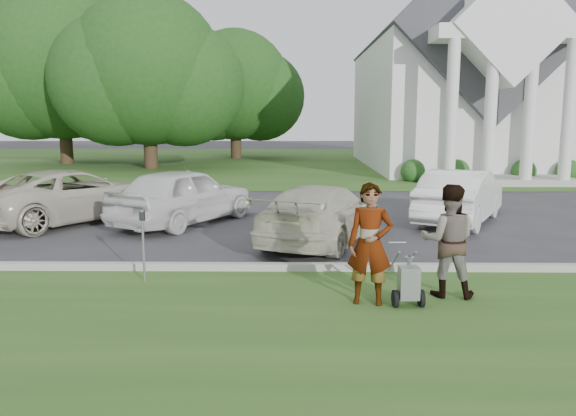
{
  "coord_description": "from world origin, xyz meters",
  "views": [
    {
      "loc": [
        0.14,
        -9.69,
        2.86
      ],
      "look_at": [
        0.03,
        0.0,
        1.29
      ],
      "focal_mm": 35.0,
      "sensor_mm": 36.0,
      "label": 1
    }
  ],
  "objects_px": {
    "tree_back": "(235,90)",
    "striping_cart": "(408,284)",
    "car_a": "(73,195)",
    "person_right": "(448,241)",
    "parking_meter_near": "(143,237)",
    "tree_left": "(148,76)",
    "person_left": "(370,245)",
    "church": "(451,62)",
    "car_b": "(184,195)",
    "car_c": "(322,214)",
    "tree_far": "(61,70)",
    "car_d": "(460,196)"
  },
  "relations": [
    {
      "from": "car_a",
      "to": "car_d",
      "type": "bearing_deg",
      "value": -145.16
    },
    {
      "from": "parking_meter_near",
      "to": "person_right",
      "type": "bearing_deg",
      "value": -8.13
    },
    {
      "from": "tree_back",
      "to": "person_right",
      "type": "distance_m",
      "value": 31.83
    },
    {
      "from": "tree_left",
      "to": "tree_back",
      "type": "relative_size",
      "value": 1.11
    },
    {
      "from": "tree_far",
      "to": "striping_cart",
      "type": "bearing_deg",
      "value": -59.0
    },
    {
      "from": "tree_back",
      "to": "car_b",
      "type": "height_order",
      "value": "tree_back"
    },
    {
      "from": "person_right",
      "to": "car_d",
      "type": "xyz_separation_m",
      "value": [
        2.11,
        6.53,
        -0.18
      ]
    },
    {
      "from": "person_left",
      "to": "car_b",
      "type": "height_order",
      "value": "person_left"
    },
    {
      "from": "parking_meter_near",
      "to": "car_a",
      "type": "xyz_separation_m",
      "value": [
        -3.53,
        5.84,
        -0.08
      ]
    },
    {
      "from": "striping_cart",
      "to": "car_d",
      "type": "relative_size",
      "value": 0.21
    },
    {
      "from": "car_d",
      "to": "person_right",
      "type": "bearing_deg",
      "value": 100.4
    },
    {
      "from": "tree_left",
      "to": "tree_back",
      "type": "distance_m",
      "value": 8.95
    },
    {
      "from": "church",
      "to": "tree_far",
      "type": "relative_size",
      "value": 2.07
    },
    {
      "from": "parking_meter_near",
      "to": "car_a",
      "type": "relative_size",
      "value": 0.25
    },
    {
      "from": "church",
      "to": "tree_far",
      "type": "bearing_deg",
      "value": 175.34
    },
    {
      "from": "striping_cart",
      "to": "car_b",
      "type": "height_order",
      "value": "car_b"
    },
    {
      "from": "striping_cart",
      "to": "person_left",
      "type": "relative_size",
      "value": 0.5
    },
    {
      "from": "car_a",
      "to": "person_right",
      "type": "bearing_deg",
      "value": 177.69
    },
    {
      "from": "tree_left",
      "to": "car_d",
      "type": "xyz_separation_m",
      "value": [
        12.71,
        -16.37,
        -4.38
      ]
    },
    {
      "from": "car_a",
      "to": "car_d",
      "type": "xyz_separation_m",
      "value": [
        10.72,
        -0.03,
        0.01
      ]
    },
    {
      "from": "tree_left",
      "to": "person_left",
      "type": "xyz_separation_m",
      "value": [
        9.31,
        -23.3,
        -4.17
      ]
    },
    {
      "from": "car_a",
      "to": "striping_cart",
      "type": "bearing_deg",
      "value": 173.01
    },
    {
      "from": "car_c",
      "to": "person_left",
      "type": "bearing_deg",
      "value": 119.02
    },
    {
      "from": "church",
      "to": "tree_far",
      "type": "xyz_separation_m",
      "value": [
        -23.01,
        1.87,
        -0.25
      ]
    },
    {
      "from": "tree_left",
      "to": "striping_cart",
      "type": "height_order",
      "value": "tree_left"
    },
    {
      "from": "person_right",
      "to": "parking_meter_near",
      "type": "distance_m",
      "value": 5.14
    },
    {
      "from": "person_right",
      "to": "car_d",
      "type": "relative_size",
      "value": 0.41
    },
    {
      "from": "church",
      "to": "person_right",
      "type": "height_order",
      "value": "church"
    },
    {
      "from": "car_b",
      "to": "car_c",
      "type": "distance_m",
      "value": 4.28
    },
    {
      "from": "car_b",
      "to": "car_d",
      "type": "height_order",
      "value": "car_b"
    },
    {
      "from": "person_left",
      "to": "parking_meter_near",
      "type": "height_order",
      "value": "person_left"
    },
    {
      "from": "person_left",
      "to": "person_right",
      "type": "bearing_deg",
      "value": 28.55
    },
    {
      "from": "parking_meter_near",
      "to": "tree_left",
      "type": "bearing_deg",
      "value": 103.98
    },
    {
      "from": "person_left",
      "to": "striping_cart",
      "type": "bearing_deg",
      "value": -2.0
    },
    {
      "from": "tree_far",
      "to": "tree_back",
      "type": "height_order",
      "value": "tree_far"
    },
    {
      "from": "church",
      "to": "car_b",
      "type": "xyz_separation_m",
      "value": [
        -11.86,
        -17.81,
        -5.16
      ]
    },
    {
      "from": "tree_left",
      "to": "church",
      "type": "bearing_deg",
      "value": 3.79
    },
    {
      "from": "striping_cart",
      "to": "person_right",
      "type": "distance_m",
      "value": 1.05
    },
    {
      "from": "tree_left",
      "to": "person_right",
      "type": "relative_size",
      "value": 5.86
    },
    {
      "from": "car_b",
      "to": "car_c",
      "type": "xyz_separation_m",
      "value": [
        3.63,
        -2.27,
        -0.11
      ]
    },
    {
      "from": "tree_far",
      "to": "person_left",
      "type": "distance_m",
      "value": 30.8
    },
    {
      "from": "car_d",
      "to": "car_c",
      "type": "bearing_deg",
      "value": 61.51
    },
    {
      "from": "tree_far",
      "to": "person_right",
      "type": "height_order",
      "value": "tree_far"
    },
    {
      "from": "car_a",
      "to": "car_c",
      "type": "bearing_deg",
      "value": -166.06
    },
    {
      "from": "person_left",
      "to": "car_d",
      "type": "relative_size",
      "value": 0.42
    },
    {
      "from": "person_right",
      "to": "car_c",
      "type": "relative_size",
      "value": 0.39
    },
    {
      "from": "tree_left",
      "to": "person_left",
      "type": "relative_size",
      "value": 5.67
    },
    {
      "from": "person_right",
      "to": "car_a",
      "type": "xyz_separation_m",
      "value": [
        -8.61,
        6.56,
        -0.18
      ]
    },
    {
      "from": "tree_back",
      "to": "striping_cart",
      "type": "distance_m",
      "value": 32.28
    },
    {
      "from": "tree_left",
      "to": "car_d",
      "type": "height_order",
      "value": "tree_left"
    }
  ]
}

